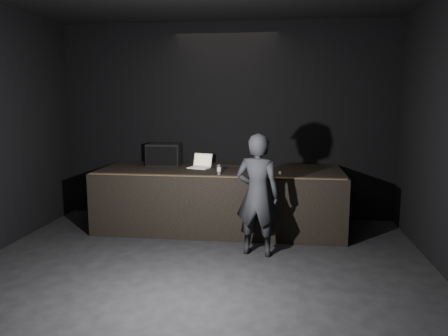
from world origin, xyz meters
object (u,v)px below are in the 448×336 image
Objects in this scene: beer_can at (219,169)px; person at (258,195)px; laptop at (201,164)px; stage_riser at (220,198)px; stage_monitor at (164,155)px.

person is at bearing -48.06° from beer_can.
person reaches higher than laptop.
stage_riser is at bearing 0.57° from laptop.
laptop reaches higher than beer_can.
beer_can is (0.05, -0.51, 0.58)m from stage_riser.
stage_riser is 0.77m from beer_can.
beer_can is (0.40, -0.61, 0.02)m from laptop.
laptop is at bearing 163.23° from stage_riser.
stage_riser is 25.75× the size of beer_can.
person is at bearing -34.51° from laptop.
person is at bearing -60.49° from stage_riser.
stage_riser is 0.67m from laptop.
stage_monitor is 0.34× the size of person.
stage_monitor is (-1.03, 0.28, 0.69)m from stage_riser.
laptop is (-0.35, 0.11, 0.56)m from stage_riser.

